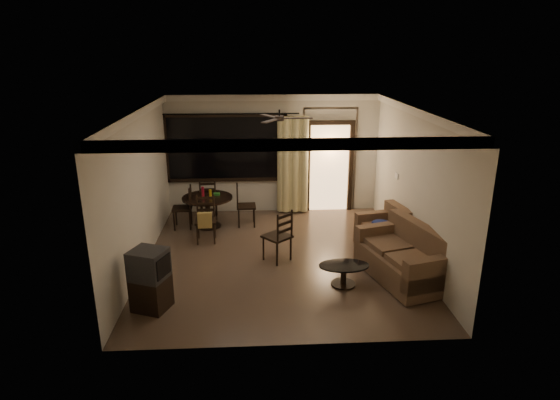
{
  "coord_description": "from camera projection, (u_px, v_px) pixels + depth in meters",
  "views": [
    {
      "loc": [
        -0.45,
        -8.11,
        3.82
      ],
      "look_at": [
        0.02,
        0.2,
        1.09
      ],
      "focal_mm": 30.0,
      "sensor_mm": 36.0,
      "label": 1
    }
  ],
  "objects": [
    {
      "name": "sofa",
      "position": [
        405.0,
        258.0,
        8.02
      ],
      "size": [
        1.36,
        1.92,
        0.93
      ],
      "rotation": [
        0.0,
        0.0,
        0.28
      ],
      "color": "#41271E",
      "rests_on": "ground"
    },
    {
      "name": "dining_chair_north",
      "position": [
        209.0,
        206.0,
        10.91
      ],
      "size": [
        0.44,
        0.44,
        0.95
      ],
      "rotation": [
        0.0,
        0.0,
        3.18
      ],
      "color": "black",
      "rests_on": "ground"
    },
    {
      "name": "ground",
      "position": [
        279.0,
        258.0,
        8.91
      ],
      "size": [
        5.5,
        5.5,
        0.0
      ],
      "primitive_type": "plane",
      "color": "#7F6651",
      "rests_on": "ground"
    },
    {
      "name": "coffee_table",
      "position": [
        344.0,
        271.0,
        7.83
      ],
      "size": [
        0.84,
        0.51,
        0.37
      ],
      "rotation": [
        0.0,
        0.0,
        0.42
      ],
      "color": "black",
      "rests_on": "ground"
    },
    {
      "name": "dining_chair_south",
      "position": [
        206.0,
        228.0,
        9.57
      ],
      "size": [
        0.44,
        0.49,
        0.95
      ],
      "rotation": [
        0.0,
        0.0,
        0.04
      ],
      "color": "black",
      "rests_on": "ground"
    },
    {
      "name": "tv_cabinet",
      "position": [
        150.0,
        280.0,
        7.04
      ],
      "size": [
        0.63,
        0.61,
        0.97
      ],
      "rotation": [
        0.0,
        0.0,
        -0.37
      ],
      "color": "black",
      "rests_on": "ground"
    },
    {
      "name": "dining_chair_east",
      "position": [
        246.0,
        213.0,
        10.46
      ],
      "size": [
        0.44,
        0.44,
        0.95
      ],
      "rotation": [
        0.0,
        0.0,
        1.61
      ],
      "color": "black",
      "rests_on": "ground"
    },
    {
      "name": "armchair",
      "position": [
        385.0,
        232.0,
        9.22
      ],
      "size": [
        1.0,
        1.0,
        0.85
      ],
      "rotation": [
        0.0,
        0.0,
        0.21
      ],
      "color": "#41271E",
      "rests_on": "ground"
    },
    {
      "name": "dining_chair_west",
      "position": [
        183.0,
        215.0,
        10.33
      ],
      "size": [
        0.44,
        0.44,
        0.95
      ],
      "rotation": [
        0.0,
        0.0,
        -1.53
      ],
      "color": "black",
      "rests_on": "ground"
    },
    {
      "name": "room_shell",
      "position": [
        302.0,
        144.0,
        10.06
      ],
      "size": [
        5.5,
        6.7,
        5.5
      ],
      "color": "beige",
      "rests_on": "ground"
    },
    {
      "name": "side_chair",
      "position": [
        278.0,
        245.0,
        8.72
      ],
      "size": [
        0.63,
        0.63,
        1.01
      ],
      "rotation": [
        0.0,
        0.0,
        3.87
      ],
      "color": "black",
      "rests_on": "ground"
    },
    {
      "name": "dining_table",
      "position": [
        208.0,
        203.0,
        10.31
      ],
      "size": [
        1.11,
        1.11,
        0.91
      ],
      "rotation": [
        0.0,
        0.0,
        0.04
      ],
      "color": "black",
      "rests_on": "ground"
    }
  ]
}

